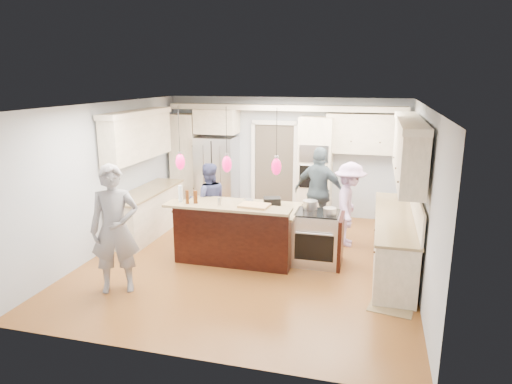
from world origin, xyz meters
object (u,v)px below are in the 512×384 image
kitchen_island (239,231)px  island_range (318,238)px  refrigerator (217,175)px  person_far_left (208,201)px  person_bar_end (115,229)px

kitchen_island → island_range: size_ratio=2.28×
refrigerator → person_far_left: (0.45, -1.79, -0.14)m
kitchen_island → island_range: kitchen_island is taller
person_far_left → kitchen_island: bearing=110.7°
kitchen_island → person_bar_end: size_ratio=1.08×
refrigerator → island_range: refrigerator is taller
refrigerator → kitchen_island: (1.30, -2.57, -0.41)m
kitchen_island → person_bar_end: (-1.37, -1.71, 0.48)m
person_bar_end → person_far_left: 2.55m
island_range → person_far_left: bearing=162.8°
refrigerator → kitchen_island: refrigerator is taller
refrigerator → person_bar_end: person_bar_end is taller
kitchen_island → person_bar_end: bearing=-128.7°
person_bar_end → person_far_left: bearing=53.6°
kitchen_island → person_bar_end: 2.25m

